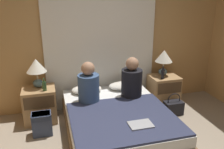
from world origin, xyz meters
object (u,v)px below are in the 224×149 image
Objects in this scene: nightstand_right at (163,91)px; pillow_left at (87,89)px; pillow_right at (123,85)px; nightstand_left at (40,105)px; lamp_right at (164,58)px; handbag_on_floor at (173,107)px; lamp_left at (36,68)px; backpack_on_floor at (42,123)px; beer_bottle_on_right_stand at (163,74)px; beer_bottle_on_left_stand at (44,86)px; bed at (117,121)px; laptop_on_bed at (141,125)px; person_right_in_bed at (132,81)px; person_left_in_bed at (89,86)px.

nightstand_right is 1.11× the size of pillow_left.
pillow_right is at bearing 176.54° from nightstand_right.
lamp_right is (2.23, 0.08, 0.61)m from nightstand_left.
nightstand_left is 1.44× the size of handbag_on_floor.
nightstand_right is 1.20× the size of lamp_left.
backpack_on_floor is at bearing -166.68° from lamp_right.
nightstand_left is at bearing 177.17° from beer_bottle_on_right_stand.
pillow_right is at bearing 1.89° from nightstand_left.
nightstand_left is at bearing -178.11° from pillow_right.
pillow_left is (-1.44, 0.05, 0.17)m from nightstand_right.
handbag_on_floor is at bearing -89.74° from nightstand_right.
nightstand_left reaches higher than pillow_left.
lamp_right is 2.30× the size of beer_bottle_on_left_stand.
nightstand_right is (2.23, 0.00, 0.00)m from nightstand_left.
pillow_right is at bearing 0.00° from pillow_left.
bed is 1.32m from nightstand_left.
laptop_on_bed is at bearing -69.82° from pillow_left.
nightstand_right is 0.85× the size of person_right_in_bed.
lamp_left is 1.00× the size of lamp_right.
handbag_on_floor is (2.24, -0.40, -0.16)m from nightstand_left.
bed is 3.35× the size of nightstand_left.
pillow_right is (-0.79, -0.03, -0.44)m from lamp_right.
laptop_on_bed is at bearing -127.81° from nightstand_right.
lamp_left reaches higher than laptop_on_bed.
person_right_in_bed is at bearing -156.90° from nightstand_right.
lamp_left reaches higher than beer_bottle_on_right_stand.
bed is 0.62m from laptop_on_bed.
person_left_in_bed reaches higher than bed.
nightstand_left is 1.61× the size of backpack_on_floor.
beer_bottle_on_left_stand is 0.58× the size of backpack_on_floor.
lamp_right is 1.54m from person_left_in_bed.
beer_bottle_on_left_stand is 0.52× the size of handbag_on_floor.
nightstand_left is 0.61m from lamp_left.
pillow_left is 1.29× the size of handbag_on_floor.
bed is at bearing 104.97° from laptop_on_bed.
handbag_on_floor is (1.47, -0.07, -0.54)m from person_left_in_bed.
laptop_on_bed is (-0.87, -1.14, -0.23)m from beer_bottle_on_right_stand.
lamp_left reaches higher than pillow_left.
lamp_right is 1.51m from pillow_left.
beer_bottle_on_right_stand is (-0.10, -0.18, -0.24)m from lamp_right.
nightstand_right reaches higher than handbag_on_floor.
nightstand_left is at bearing 167.52° from person_right_in_bed.
laptop_on_bed is (-0.97, -1.33, -0.46)m from lamp_right.
person_right_in_bed reaches higher than laptop_on_bed.
handbag_on_floor is at bearing -29.28° from pillow_right.
laptop_on_bed is at bearing -44.61° from nightstand_left.
pillow_left is at bearing 85.80° from person_left_in_bed.
person_left_in_bed is at bearing -151.35° from pillow_right.
person_left_in_bed is (0.76, -0.33, 0.38)m from nightstand_left.
nightstand_right is (1.12, 0.69, 0.09)m from bed.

